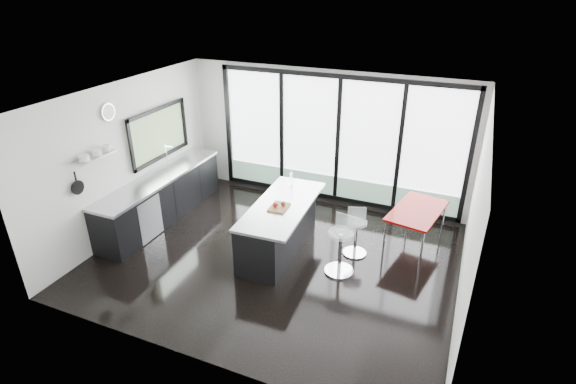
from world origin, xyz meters
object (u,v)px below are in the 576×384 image
at_px(island, 278,226).
at_px(bar_stool_near, 340,252).
at_px(bar_stool_far, 356,238).
at_px(red_table, 415,227).

xyz_separation_m(island, bar_stool_near, (1.22, -0.28, -0.07)).
bearing_deg(bar_stool_far, red_table, 22.20).
distance_m(island, bar_stool_far, 1.37).
bearing_deg(bar_stool_near, red_table, 64.38).
distance_m(island, red_table, 2.46).
relative_size(island, bar_stool_near, 2.89).
bearing_deg(island, red_table, 25.66).
height_order(bar_stool_far, red_table, red_table).
xyz_separation_m(bar_stool_far, red_table, (0.90, 0.73, 0.03)).
bearing_deg(red_table, bar_stool_far, -141.18).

